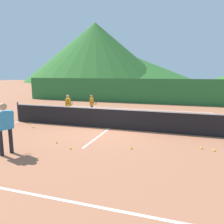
% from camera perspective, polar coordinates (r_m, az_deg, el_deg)
% --- Properties ---
extents(ground_plane, '(120.00, 120.00, 0.00)m').
position_cam_1_polar(ground_plane, '(10.43, -0.76, -4.31)').
color(ground_plane, '#A86647').
extents(line_baseline_near, '(10.29, 0.08, 0.01)m').
position_cam_1_polar(line_baseline_near, '(5.49, -21.91, -18.80)').
color(line_baseline_near, white).
rests_on(line_baseline_near, ground).
extents(line_baseline_far, '(10.29, 0.08, 0.01)m').
position_cam_1_polar(line_baseline_far, '(16.15, 6.01, 0.79)').
color(line_baseline_far, white).
rests_on(line_baseline_far, ground).
extents(line_sideline_west, '(0.08, 11.98, 0.01)m').
position_cam_1_polar(line_sideline_west, '(12.97, -22.88, -2.25)').
color(line_sideline_west, white).
rests_on(line_sideline_west, ground).
extents(line_service_center, '(0.08, 5.87, 0.01)m').
position_cam_1_polar(line_service_center, '(10.43, -0.76, -4.29)').
color(line_service_center, white).
rests_on(line_service_center, ground).
extents(tennis_net, '(10.43, 0.08, 1.05)m').
position_cam_1_polar(tennis_net, '(10.32, -0.77, -1.62)').
color(tennis_net, '#333338').
rests_on(tennis_net, ground).
extents(instructor, '(0.49, 0.84, 1.68)m').
position_cam_1_polar(instructor, '(7.75, -26.11, -2.76)').
color(instructor, black).
rests_on(instructor, ground).
extents(student_0, '(0.48, 0.61, 1.33)m').
position_cam_1_polar(student_0, '(13.29, -11.28, 2.13)').
color(student_0, silver).
rests_on(student_0, ground).
extents(student_1, '(0.51, 0.56, 1.27)m').
position_cam_1_polar(student_1, '(13.69, -5.24, 2.35)').
color(student_1, black).
rests_on(student_1, ground).
extents(tennis_ball_0, '(0.07, 0.07, 0.07)m').
position_cam_1_polar(tennis_ball_0, '(8.23, 24.95, -9.00)').
color(tennis_ball_0, yellow).
rests_on(tennis_ball_0, ground).
extents(tennis_ball_1, '(0.07, 0.07, 0.07)m').
position_cam_1_polar(tennis_ball_1, '(7.81, -10.72, -9.21)').
color(tennis_ball_1, yellow).
rests_on(tennis_ball_1, ground).
extents(tennis_ball_2, '(0.07, 0.07, 0.07)m').
position_cam_1_polar(tennis_ball_2, '(11.98, -20.51, -2.90)').
color(tennis_ball_2, yellow).
rests_on(tennis_ball_2, ground).
extents(tennis_ball_3, '(0.07, 0.07, 0.07)m').
position_cam_1_polar(tennis_ball_3, '(8.58, -14.23, -7.59)').
color(tennis_ball_3, yellow).
rests_on(tennis_ball_3, ground).
extents(tennis_ball_5, '(0.07, 0.07, 0.07)m').
position_cam_1_polar(tennis_ball_5, '(8.32, 22.19, -8.59)').
color(tennis_ball_5, yellow).
rests_on(tennis_ball_5, ground).
extents(tennis_ball_6, '(0.07, 0.07, 0.07)m').
position_cam_1_polar(tennis_ball_6, '(11.21, -19.79, -3.71)').
color(tennis_ball_6, yellow).
rests_on(tennis_ball_6, ground).
extents(tennis_ball_8, '(0.07, 0.07, 0.07)m').
position_cam_1_polar(tennis_ball_8, '(7.73, 4.97, -9.29)').
color(tennis_ball_8, yellow).
rests_on(tennis_ball_8, ground).
extents(windscreen_fence, '(22.63, 0.08, 2.12)m').
position_cam_1_polar(windscreen_fence, '(19.14, 8.01, 5.38)').
color(windscreen_fence, '#286B33').
rests_on(windscreen_fence, ground).
extents(hill_0, '(54.92, 54.92, 10.86)m').
position_cam_1_polar(hill_0, '(79.02, 0.78, 12.11)').
color(hill_0, '#2D6628').
rests_on(hill_0, ground).
extents(hill_1, '(44.06, 44.06, 18.16)m').
position_cam_1_polar(hill_1, '(72.50, -4.31, 15.16)').
color(hill_1, '#2D6628').
rests_on(hill_1, ground).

